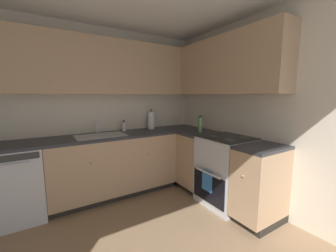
{
  "coord_description": "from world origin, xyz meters",
  "views": [
    {
      "loc": [
        -0.45,
        -1.51,
        1.46
      ],
      "look_at": [
        1.0,
        0.81,
        1.05
      ],
      "focal_mm": 21.92,
      "sensor_mm": 36.0,
      "label": 1
    }
  ],
  "objects_px": {
    "oven_range": "(227,170)",
    "soap_bottle": "(124,126)",
    "oil_bottle": "(200,124)",
    "dishwasher": "(15,184)",
    "paper_towel_roll": "(151,120)"
  },
  "relations": [
    {
      "from": "oven_range",
      "to": "soap_bottle",
      "type": "xyz_separation_m",
      "value": [
        -0.98,
        1.23,
        0.52
      ]
    },
    {
      "from": "oil_bottle",
      "to": "dishwasher",
      "type": "bearing_deg",
      "value": 167.75
    },
    {
      "from": "dishwasher",
      "to": "paper_towel_roll",
      "type": "height_order",
      "value": "paper_towel_roll"
    },
    {
      "from": "dishwasher",
      "to": "paper_towel_roll",
      "type": "xyz_separation_m",
      "value": [
        1.88,
        0.16,
        0.61
      ]
    },
    {
      "from": "oil_bottle",
      "to": "oven_range",
      "type": "bearing_deg",
      "value": -88.04
    },
    {
      "from": "oven_range",
      "to": "oil_bottle",
      "type": "xyz_separation_m",
      "value": [
        -0.02,
        0.54,
        0.56
      ]
    },
    {
      "from": "paper_towel_roll",
      "to": "oil_bottle",
      "type": "distance_m",
      "value": 0.83
    },
    {
      "from": "soap_bottle",
      "to": "dishwasher",
      "type": "bearing_deg",
      "value": -172.71
    },
    {
      "from": "oven_range",
      "to": "dishwasher",
      "type": "bearing_deg",
      "value": 156.27
    },
    {
      "from": "oven_range",
      "to": "paper_towel_roll",
      "type": "relative_size",
      "value": 3.08
    },
    {
      "from": "dishwasher",
      "to": "paper_towel_roll",
      "type": "distance_m",
      "value": 1.99
    },
    {
      "from": "dishwasher",
      "to": "oil_bottle",
      "type": "bearing_deg",
      "value": -12.25
    },
    {
      "from": "dishwasher",
      "to": "oven_range",
      "type": "height_order",
      "value": "oven_range"
    },
    {
      "from": "oven_range",
      "to": "paper_towel_roll",
      "type": "distance_m",
      "value": 1.44
    },
    {
      "from": "oil_bottle",
      "to": "paper_towel_roll",
      "type": "bearing_deg",
      "value": 125.9
    }
  ]
}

